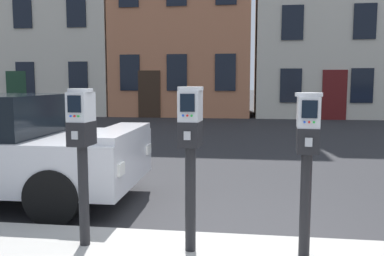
{
  "coord_description": "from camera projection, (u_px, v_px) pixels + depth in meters",
  "views": [
    {
      "loc": [
        0.06,
        -3.56,
        1.58
      ],
      "look_at": [
        -0.39,
        -0.13,
        1.19
      ],
      "focal_mm": 37.94,
      "sensor_mm": 36.0,
      "label": 1
    }
  ],
  "objects": [
    {
      "name": "parking_meter_end_of_row",
      "position": [
        307.0,
        145.0,
        3.27
      ],
      "size": [
        0.23,
        0.26,
        1.36
      ],
      "rotation": [
        0.0,
        0.0,
        -1.64
      ],
      "color": "black",
      "rests_on": "sidewalk_slab"
    },
    {
      "name": "parking_meter_twin_adjacent",
      "position": [
        190.0,
        139.0,
        3.39
      ],
      "size": [
        0.23,
        0.26,
        1.41
      ],
      "rotation": [
        0.0,
        0.0,
        -1.64
      ],
      "color": "black",
      "rests_on": "sidewalk_slab"
    },
    {
      "name": "parking_meter_near_kerb",
      "position": [
        82.0,
        138.0,
        3.52
      ],
      "size": [
        0.23,
        0.26,
        1.39
      ],
      "rotation": [
        0.0,
        0.0,
        -1.64
      ],
      "color": "black",
      "rests_on": "sidewalk_slab"
    },
    {
      "name": "townhouse_grey_stucco",
      "position": [
        186.0,
        3.0,
        20.12
      ],
      "size": [
        6.4,
        5.53,
        10.95
      ],
      "color": "#B7704C",
      "rests_on": "ground_plane"
    },
    {
      "name": "townhouse_orange_brick",
      "position": [
        349.0,
        4.0,
        19.14
      ],
      "size": [
        8.7,
        5.59,
        10.48
      ],
      "color": "beige",
      "rests_on": "ground_plane"
    }
  ]
}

